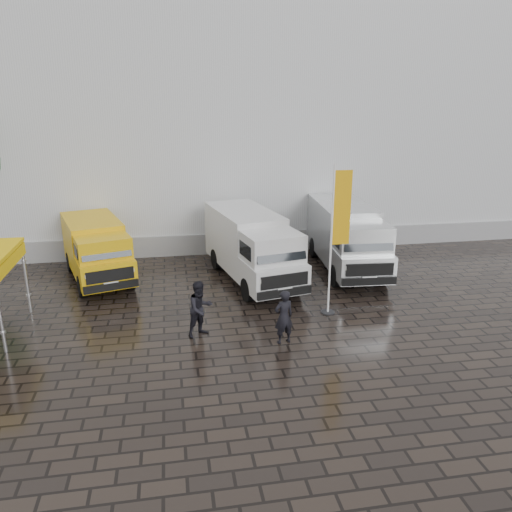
{
  "coord_description": "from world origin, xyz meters",
  "views": [
    {
      "loc": [
        -4.25,
        -15.39,
        7.31
      ],
      "look_at": [
        -1.2,
        2.2,
        1.62
      ],
      "focal_mm": 35.0,
      "sensor_mm": 36.0,
      "label": 1
    }
  ],
  "objects_px": {
    "van_silver": "(346,239)",
    "person_tent": "(200,309)",
    "person_front": "(284,317)",
    "flagpole": "(337,232)",
    "van_white": "(252,248)",
    "van_yellow": "(97,251)",
    "wheelie_bin": "(378,237)"
  },
  "relations": [
    {
      "from": "van_yellow",
      "to": "wheelie_bin",
      "type": "bearing_deg",
      "value": -6.54
    },
    {
      "from": "wheelie_bin",
      "to": "van_yellow",
      "type": "bearing_deg",
      "value": -176.63
    },
    {
      "from": "van_white",
      "to": "person_front",
      "type": "distance_m",
      "value": 5.72
    },
    {
      "from": "person_front",
      "to": "person_tent",
      "type": "height_order",
      "value": "person_tent"
    },
    {
      "from": "van_silver",
      "to": "person_tent",
      "type": "distance_m",
      "value": 8.65
    },
    {
      "from": "van_white",
      "to": "person_tent",
      "type": "relative_size",
      "value": 3.54
    },
    {
      "from": "flagpole",
      "to": "van_yellow",
      "type": "bearing_deg",
      "value": 150.34
    },
    {
      "from": "flagpole",
      "to": "wheelie_bin",
      "type": "xyz_separation_m",
      "value": [
        4.8,
        7.34,
        -2.4
      ]
    },
    {
      "from": "van_white",
      "to": "van_silver",
      "type": "distance_m",
      "value": 4.36
    },
    {
      "from": "van_yellow",
      "to": "person_front",
      "type": "bearing_deg",
      "value": -63.93
    },
    {
      "from": "van_yellow",
      "to": "person_front",
      "type": "relative_size",
      "value": 3.06
    },
    {
      "from": "wheelie_bin",
      "to": "person_tent",
      "type": "height_order",
      "value": "person_tent"
    },
    {
      "from": "van_white",
      "to": "flagpole",
      "type": "distance_m",
      "value": 4.66
    },
    {
      "from": "van_silver",
      "to": "person_front",
      "type": "relative_size",
      "value": 3.74
    },
    {
      "from": "van_white",
      "to": "van_silver",
      "type": "relative_size",
      "value": 0.99
    },
    {
      "from": "van_white",
      "to": "flagpole",
      "type": "relative_size",
      "value": 1.23
    },
    {
      "from": "van_yellow",
      "to": "van_silver",
      "type": "height_order",
      "value": "van_silver"
    },
    {
      "from": "van_white",
      "to": "person_front",
      "type": "bearing_deg",
      "value": -101.1
    },
    {
      "from": "van_yellow",
      "to": "van_silver",
      "type": "bearing_deg",
      "value": -19.44
    },
    {
      "from": "wheelie_bin",
      "to": "person_front",
      "type": "bearing_deg",
      "value": -134.13
    },
    {
      "from": "van_yellow",
      "to": "wheelie_bin",
      "type": "relative_size",
      "value": 4.85
    },
    {
      "from": "person_front",
      "to": "van_white",
      "type": "bearing_deg",
      "value": -104.51
    },
    {
      "from": "person_front",
      "to": "flagpole",
      "type": "bearing_deg",
      "value": -154.13
    },
    {
      "from": "van_silver",
      "to": "flagpole",
      "type": "relative_size",
      "value": 1.24
    },
    {
      "from": "van_yellow",
      "to": "van_white",
      "type": "height_order",
      "value": "van_white"
    },
    {
      "from": "van_yellow",
      "to": "flagpole",
      "type": "relative_size",
      "value": 1.01
    },
    {
      "from": "van_white",
      "to": "van_silver",
      "type": "bearing_deg",
      "value": -2.68
    },
    {
      "from": "van_silver",
      "to": "flagpole",
      "type": "bearing_deg",
      "value": -110.54
    },
    {
      "from": "van_white",
      "to": "person_tent",
      "type": "height_order",
      "value": "van_white"
    },
    {
      "from": "van_white",
      "to": "wheelie_bin",
      "type": "relative_size",
      "value": 5.87
    },
    {
      "from": "wheelie_bin",
      "to": "person_front",
      "type": "relative_size",
      "value": 0.63
    },
    {
      "from": "van_yellow",
      "to": "flagpole",
      "type": "bearing_deg",
      "value": -46.48
    }
  ]
}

